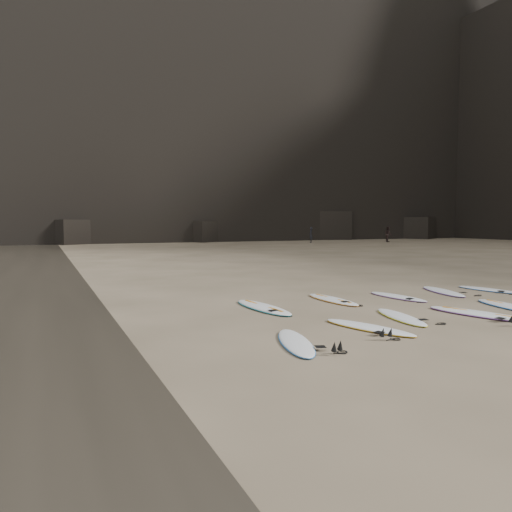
{
  "coord_description": "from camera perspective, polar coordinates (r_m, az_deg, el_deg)",
  "views": [
    {
      "loc": [
        -8.56,
        -9.27,
        2.33
      ],
      "look_at": [
        -3.83,
        1.67,
        1.5
      ],
      "focal_mm": 35.0,
      "sensor_mm": 36.0,
      "label": 1
    }
  ],
  "objects": [
    {
      "name": "ground",
      "position": [
        12.83,
        19.13,
        -6.7
      ],
      "size": [
        240.0,
        240.0,
        0.0
      ],
      "primitive_type": "plane",
      "color": "#897559",
      "rests_on": "ground"
    },
    {
      "name": "headland",
      "position": [
        69.06,
        5.93,
        19.68
      ],
      "size": [
        170.0,
        101.0,
        63.47
      ],
      "color": "black",
      "rests_on": "ground"
    },
    {
      "name": "surfboard_8",
      "position": [
        17.47,
        20.6,
        -3.79
      ],
      "size": [
        1.22,
        2.53,
        0.09
      ],
      "primitive_type": "ellipsoid",
      "rotation": [
        0.0,
        0.0,
        -0.27
      ],
      "color": "white",
      "rests_on": "ground"
    },
    {
      "name": "surfboard_2",
      "position": [
        12.57,
        16.21,
        -6.67
      ],
      "size": [
        1.02,
        2.33,
        0.08
      ],
      "primitive_type": "ellipsoid",
      "rotation": [
        0.0,
        0.0,
        -0.22
      ],
      "color": "white",
      "rests_on": "ground"
    },
    {
      "name": "person_b",
      "position": [
        57.71,
        14.86,
        2.42
      ],
      "size": [
        0.89,
        1.01,
        1.75
      ],
      "primitive_type": "imported",
      "rotation": [
        0.0,
        0.0,
        1.27
      ],
      "color": "black",
      "rests_on": "ground"
    },
    {
      "name": "surfboard_9",
      "position": [
        18.53,
        24.99,
        -3.49
      ],
      "size": [
        0.92,
        2.27,
        0.08
      ],
      "primitive_type": "ellipsoid",
      "rotation": [
        0.0,
        0.0,
        0.18
      ],
      "color": "white",
      "rests_on": "ground"
    },
    {
      "name": "person_a",
      "position": [
        54.64,
        6.28,
        2.41
      ],
      "size": [
        0.59,
        0.72,
        1.69
      ],
      "primitive_type": "imported",
      "rotation": [
        0.0,
        0.0,
        4.36
      ],
      "color": "black",
      "rests_on": "ground"
    },
    {
      "name": "surfboard_6",
      "position": [
        14.85,
        8.75,
        -4.91
      ],
      "size": [
        0.64,
        2.46,
        0.09
      ],
      "primitive_type": "ellipsoid",
      "rotation": [
        0.0,
        0.0,
        0.02
      ],
      "color": "white",
      "rests_on": "ground"
    },
    {
      "name": "surfboard_4",
      "position": [
        15.14,
        27.12,
        -5.14
      ],
      "size": [
        1.03,
        2.59,
        0.09
      ],
      "primitive_type": "ellipsoid",
      "rotation": [
        0.0,
        0.0,
        -0.17
      ],
      "color": "white",
      "rests_on": "ground"
    },
    {
      "name": "surfboard_3",
      "position": [
        13.58,
        24.31,
        -6.03
      ],
      "size": [
        1.37,
        2.85,
        0.1
      ],
      "primitive_type": "ellipsoid",
      "rotation": [
        0.0,
        0.0,
        0.27
      ],
      "color": "white",
      "rests_on": "ground"
    },
    {
      "name": "surfboard_0",
      "position": [
        9.64,
        4.56,
        -9.77
      ],
      "size": [
        1.17,
        2.32,
        0.08
      ],
      "primitive_type": "ellipsoid",
      "rotation": [
        0.0,
        0.0,
        -0.29
      ],
      "color": "white",
      "rests_on": "ground"
    },
    {
      "name": "surfboard_1",
      "position": [
        11.18,
        12.75,
        -7.93
      ],
      "size": [
        1.23,
        2.39,
        0.08
      ],
      "primitive_type": "ellipsoid",
      "rotation": [
        0.0,
        0.0,
        0.3
      ],
      "color": "white",
      "rests_on": "ground"
    },
    {
      "name": "surfboard_7",
      "position": [
        15.85,
        15.88,
        -4.47
      ],
      "size": [
        0.78,
        2.31,
        0.08
      ],
      "primitive_type": "ellipsoid",
      "rotation": [
        0.0,
        0.0,
        0.1
      ],
      "color": "white",
      "rests_on": "ground"
    },
    {
      "name": "surfboard_5",
      "position": [
        13.37,
        0.81,
        -5.84
      ],
      "size": [
        0.87,
        2.76,
        0.1
      ],
      "primitive_type": "ellipsoid",
      "rotation": [
        0.0,
        0.0,
        0.08
      ],
      "color": "white",
      "rests_on": "ground"
    }
  ]
}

